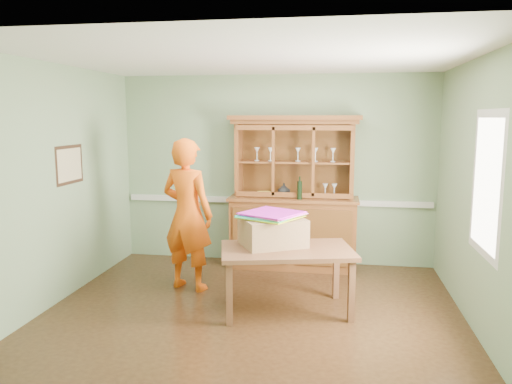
% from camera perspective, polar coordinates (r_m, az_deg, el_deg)
% --- Properties ---
extents(floor, '(4.50, 4.50, 0.00)m').
position_cam_1_polar(floor, '(5.60, -0.42, -13.53)').
color(floor, '#492E17').
rests_on(floor, ground).
extents(ceiling, '(4.50, 4.50, 0.00)m').
position_cam_1_polar(ceiling, '(5.22, -0.45, 15.10)').
color(ceiling, white).
rests_on(ceiling, wall_back).
extents(wall_back, '(4.50, 0.00, 4.50)m').
position_cam_1_polar(wall_back, '(7.21, 2.26, 2.54)').
color(wall_back, gray).
rests_on(wall_back, floor).
extents(wall_left, '(0.00, 4.00, 4.00)m').
position_cam_1_polar(wall_left, '(6.04, -21.97, 0.75)').
color(wall_left, gray).
rests_on(wall_left, floor).
extents(wall_right, '(0.00, 4.00, 4.00)m').
position_cam_1_polar(wall_right, '(5.35, 24.07, -0.32)').
color(wall_right, gray).
rests_on(wall_right, floor).
extents(wall_front, '(4.50, 0.00, 4.50)m').
position_cam_1_polar(wall_front, '(3.32, -6.30, -4.67)').
color(wall_front, gray).
rests_on(wall_front, floor).
extents(chair_rail, '(4.41, 0.05, 0.08)m').
position_cam_1_polar(chair_rail, '(7.24, 2.22, -1.02)').
color(chair_rail, silver).
rests_on(chair_rail, wall_back).
extents(framed_map, '(0.03, 0.60, 0.46)m').
position_cam_1_polar(framed_map, '(6.27, -20.50, 2.93)').
color(framed_map, '#352115').
rests_on(framed_map, wall_left).
extents(window_panel, '(0.03, 0.96, 1.36)m').
position_cam_1_polar(window_panel, '(5.03, 24.80, 0.85)').
color(window_panel, silver).
rests_on(window_panel, wall_right).
extents(china_hutch, '(1.81, 0.60, 2.13)m').
position_cam_1_polar(china_hutch, '(7.03, 4.29, -2.59)').
color(china_hutch, brown).
rests_on(china_hutch, floor).
extents(dining_table, '(1.56, 1.14, 0.70)m').
position_cam_1_polar(dining_table, '(5.44, 3.54, -7.31)').
color(dining_table, brown).
rests_on(dining_table, floor).
extents(cardboard_box, '(0.82, 0.77, 0.31)m').
position_cam_1_polar(cardboard_box, '(5.51, 1.93, -4.56)').
color(cardboard_box, '#946C4C').
rests_on(cardboard_box, dining_table).
extents(kite_stack, '(0.74, 0.74, 0.06)m').
position_cam_1_polar(kite_stack, '(5.50, 1.79, -2.62)').
color(kite_stack, gold).
rests_on(kite_stack, cardboard_box).
extents(person, '(0.78, 0.62, 1.86)m').
position_cam_1_polar(person, '(6.14, -7.84, -2.56)').
color(person, '#FE5F10').
rests_on(person, floor).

